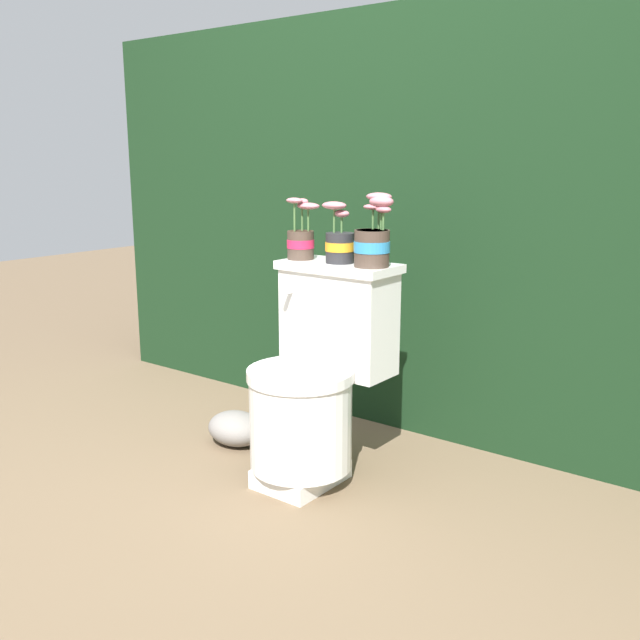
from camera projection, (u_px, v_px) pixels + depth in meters
ground_plane at (300, 487)px, 2.46m from camera, size 12.00×12.00×0.00m
hedge_backdrop at (444, 222)px, 3.03m from camera, size 3.38×0.62×1.68m
toilet at (316, 381)px, 2.48m from camera, size 0.42×0.51×0.75m
potted_plant_left at (301, 238)px, 2.55m from camera, size 0.12×0.10×0.22m
potted_plant_midleft at (339, 241)px, 2.47m from camera, size 0.12×0.10×0.21m
potted_plant_middle at (373, 239)px, 2.38m from camera, size 0.12×0.14×0.24m
garden_stone at (236, 428)px, 2.81m from camera, size 0.24×0.19×0.13m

